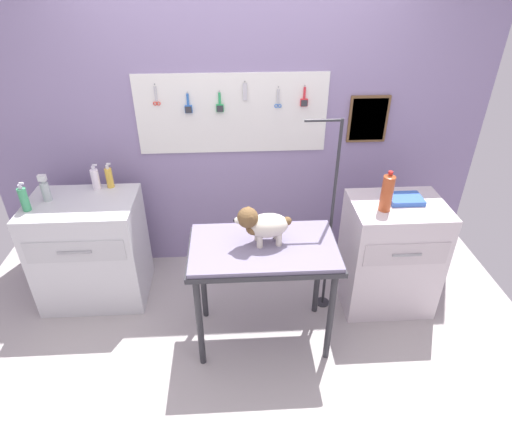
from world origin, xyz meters
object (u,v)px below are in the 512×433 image
(detangler_spray, at_px, (24,199))
(grooming_table, at_px, (263,256))
(dog, at_px, (262,224))
(soda_bottle, at_px, (387,192))
(counter_left, at_px, (91,250))
(grooming_arm, at_px, (329,229))
(cabinet_right, at_px, (390,255))

(detangler_spray, bearing_deg, grooming_table, -15.08)
(dog, distance_m, soda_bottle, 0.91)
(grooming_table, xyz_separation_m, counter_left, (-1.32, 0.54, -0.29))
(soda_bottle, bearing_deg, grooming_arm, 172.74)
(dog, height_order, detangler_spray, detangler_spray)
(dog, relative_size, counter_left, 0.43)
(grooming_table, height_order, dog, dog)
(grooming_table, xyz_separation_m, grooming_arm, (0.50, 0.31, -0.01))
(counter_left, bearing_deg, dog, -21.41)
(grooming_arm, xyz_separation_m, soda_bottle, (0.36, -0.05, 0.32))
(counter_left, bearing_deg, cabinet_right, -5.15)
(detangler_spray, bearing_deg, soda_bottle, -4.19)
(grooming_table, bearing_deg, dog, 108.96)
(grooming_arm, height_order, detangler_spray, grooming_arm)
(grooming_arm, relative_size, soda_bottle, 5.23)
(grooming_table, relative_size, dog, 2.61)
(counter_left, distance_m, soda_bottle, 2.28)
(grooming_arm, height_order, dog, grooming_arm)
(grooming_arm, distance_m, counter_left, 1.86)
(cabinet_right, bearing_deg, detangler_spray, 177.55)
(counter_left, relative_size, cabinet_right, 0.97)
(grooming_arm, distance_m, dog, 0.63)
(counter_left, bearing_deg, grooming_table, -22.28)
(counter_left, bearing_deg, detangler_spray, -163.88)
(counter_left, height_order, detangler_spray, detangler_spray)
(dog, bearing_deg, cabinet_right, 16.75)
(soda_bottle, bearing_deg, detangler_spray, 175.81)
(cabinet_right, relative_size, soda_bottle, 3.03)
(grooming_arm, distance_m, soda_bottle, 0.48)
(counter_left, relative_size, soda_bottle, 2.95)
(detangler_spray, distance_m, soda_bottle, 2.53)
(grooming_table, bearing_deg, soda_bottle, 16.80)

